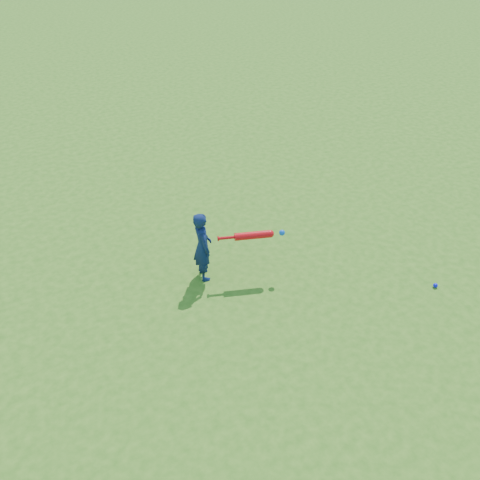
{
  "coord_description": "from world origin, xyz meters",
  "views": [
    {
      "loc": [
        -2.96,
        -4.73,
        4.73
      ],
      "look_at": [
        -0.2,
        0.26,
        0.55
      ],
      "focal_mm": 40.0,
      "sensor_mm": 36.0,
      "label": 1
    }
  ],
  "objects": [
    {
      "name": "ground",
      "position": [
        0.0,
        0.0,
        0.0
      ],
      "size": [
        80.0,
        80.0,
        0.0
      ],
      "primitive_type": "plane",
      "color": "#356618",
      "rests_on": "ground"
    },
    {
      "name": "child",
      "position": [
        -0.67,
        0.43,
        0.51
      ],
      "size": [
        0.3,
        0.41,
        1.02
      ],
      "primitive_type": "imported",
      "rotation": [
        0.0,
        0.0,
        1.41
      ],
      "color": "#0F1C48",
      "rests_on": "ground"
    },
    {
      "name": "ground_ball_blue",
      "position": [
        1.93,
        -1.28,
        0.03
      ],
      "size": [
        0.06,
        0.06,
        0.06
      ],
      "primitive_type": "sphere",
      "color": "#0D11ED",
      "rests_on": "ground"
    },
    {
      "name": "bat_swing",
      "position": [
        -0.04,
        0.14,
        0.65
      ],
      "size": [
        0.86,
        0.36,
        0.1
      ],
      "rotation": [
        0.0,
        0.0,
        -0.35
      ],
      "color": "red",
      "rests_on": "ground"
    }
  ]
}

